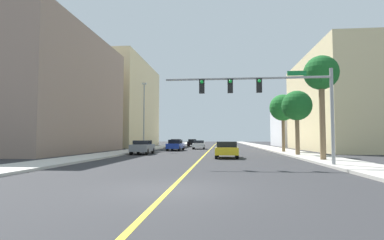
% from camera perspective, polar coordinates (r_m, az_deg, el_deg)
% --- Properties ---
extents(ground, '(192.00, 192.00, 0.00)m').
position_cam_1_polar(ground, '(51.87, 3.70, -5.24)').
color(ground, '#2D2D30').
extents(sidewalk_left, '(3.28, 168.00, 0.15)m').
position_cam_1_polar(sidewalk_left, '(52.99, -6.46, -5.11)').
color(sidewalk_left, beige).
rests_on(sidewalk_left, ground).
extents(sidewalk_right, '(3.28, 168.00, 0.15)m').
position_cam_1_polar(sidewalk_right, '(52.41, 13.97, -5.05)').
color(sidewalk_right, '#B2ADA3').
rests_on(sidewalk_right, ground).
extents(lane_marking_center, '(0.16, 144.00, 0.01)m').
position_cam_1_polar(lane_marking_center, '(51.87, 3.70, -5.23)').
color(lane_marking_center, yellow).
rests_on(lane_marking_center, ground).
extents(building_left_near, '(10.40, 21.27, 13.93)m').
position_cam_1_polar(building_left_near, '(39.32, -24.95, 4.67)').
color(building_left_near, gray).
rests_on(building_left_near, ground).
extents(building_left_far, '(12.84, 23.26, 16.65)m').
position_cam_1_polar(building_left_far, '(62.92, -14.10, 2.77)').
color(building_left_far, beige).
rests_on(building_left_far, ground).
extents(building_right_near, '(13.81, 22.05, 12.80)m').
position_cam_1_polar(building_right_near, '(46.67, 28.52, 2.83)').
color(building_right_near, beige).
rests_on(building_right_near, ground).
extents(building_right_far, '(14.89, 16.06, 8.51)m').
position_cam_1_polar(building_right_far, '(66.67, 21.87, -0.94)').
color(building_right_far, silver).
rests_on(building_right_far, ground).
extents(traffic_signal_mast, '(9.88, 0.36, 5.60)m').
position_cam_1_polar(traffic_signal_mast, '(18.69, 14.59, 4.85)').
color(traffic_signal_mast, gray).
rests_on(traffic_signal_mast, sidewalk_right).
extents(street_lamp, '(0.56, 0.28, 8.59)m').
position_cam_1_polar(street_lamp, '(39.31, -8.98, 1.32)').
color(street_lamp, gray).
rests_on(street_lamp, sidewalk_left).
extents(palm_near, '(2.44, 2.44, 7.41)m').
position_cam_1_polar(palm_near, '(23.82, 23.06, 7.71)').
color(palm_near, brown).
rests_on(palm_near, sidewalk_right).
extents(palm_mid, '(2.74, 2.74, 5.89)m').
position_cam_1_polar(palm_mid, '(29.72, 19.04, 2.43)').
color(palm_mid, brown).
rests_on(palm_mid, sidewalk_right).
extents(palm_far, '(2.99, 2.99, 6.47)m').
position_cam_1_polar(palm_far, '(36.04, 16.66, 2.14)').
color(palm_far, brown).
rests_on(palm_far, sidewalk_right).
extents(car_white, '(1.95, 4.56, 1.31)m').
position_cam_1_polar(car_white, '(46.51, 1.28, -4.60)').
color(car_white, white).
rests_on(car_white, ground).
extents(car_black, '(1.75, 3.83, 1.44)m').
position_cam_1_polar(car_black, '(61.43, 0.06, -4.26)').
color(car_black, black).
rests_on(car_black, ground).
extents(car_blue, '(1.91, 4.29, 1.46)m').
position_cam_1_polar(car_blue, '(40.20, -3.11, -4.69)').
color(car_blue, '#1E389E').
rests_on(car_blue, ground).
extents(car_yellow, '(1.93, 3.94, 1.37)m').
position_cam_1_polar(car_yellow, '(25.70, 6.54, -5.50)').
color(car_yellow, gold).
rests_on(car_yellow, ground).
extents(car_red, '(1.86, 3.99, 1.50)m').
position_cam_1_polar(car_red, '(51.84, -3.01, -4.40)').
color(car_red, red).
rests_on(car_red, ground).
extents(car_gray, '(1.85, 3.88, 1.42)m').
position_cam_1_polar(car_gray, '(31.69, -9.26, -5.01)').
color(car_gray, slate).
rests_on(car_gray, ground).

